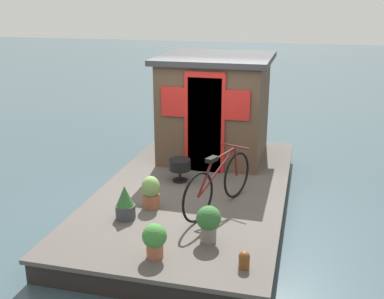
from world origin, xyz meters
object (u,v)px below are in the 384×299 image
(potted_plant_succulent, at_px, (155,239))
(potted_plant_geranium, at_px, (209,221))
(charcoal_grill, at_px, (180,166))
(potted_plant_basil, at_px, (151,192))
(mooring_bollard, at_px, (244,259))
(bicycle, at_px, (218,183))
(potted_plant_thyme, at_px, (125,203))
(houseboat_cabin, at_px, (215,106))

(potted_plant_succulent, bearing_deg, potted_plant_geranium, -45.83)
(charcoal_grill, bearing_deg, potted_plant_basil, 172.79)
(mooring_bollard, bearing_deg, potted_plant_basil, 50.51)
(bicycle, bearing_deg, potted_plant_succulent, 162.56)
(bicycle, relative_size, charcoal_grill, 4.28)
(potted_plant_thyme, bearing_deg, mooring_bollard, -115.39)
(potted_plant_geranium, bearing_deg, potted_plant_succulent, 134.17)
(bicycle, xyz_separation_m, potted_plant_thyme, (-0.65, 1.21, -0.17))
(bicycle, distance_m, potted_plant_succulent, 1.61)
(potted_plant_basil, xyz_separation_m, charcoal_grill, (1.11, -0.14, 0.03))
(bicycle, distance_m, potted_plant_thyme, 1.38)
(bicycle, bearing_deg, mooring_bollard, -158.23)
(potted_plant_basil, relative_size, potted_plant_geranium, 1.01)
(potted_plant_basil, distance_m, charcoal_grill, 1.11)
(potted_plant_basil, relative_size, potted_plant_succulent, 1.13)
(potted_plant_thyme, bearing_deg, potted_plant_succulent, -140.21)
(potted_plant_succulent, bearing_deg, bicycle, -17.44)
(potted_plant_basil, xyz_separation_m, potted_plant_thyme, (-0.44, 0.23, -0.01))
(potted_plant_succulent, height_order, charcoal_grill, potted_plant_succulent)
(bicycle, height_order, potted_plant_succulent, bicycle)
(potted_plant_basil, height_order, potted_plant_geranium, potted_plant_basil)
(potted_plant_geranium, height_order, charcoal_grill, potted_plant_geranium)
(potted_plant_basil, xyz_separation_m, mooring_bollard, (-1.30, -1.58, -0.14))
(potted_plant_geranium, relative_size, potted_plant_thyme, 0.98)
(potted_plant_basil, relative_size, mooring_bollard, 2.27)
(houseboat_cabin, xyz_separation_m, charcoal_grill, (-1.51, 0.30, -0.71))
(potted_plant_succulent, relative_size, charcoal_grill, 1.11)
(potted_plant_geranium, xyz_separation_m, potted_plant_thyme, (0.35, 1.28, -0.05))
(potted_plant_succulent, bearing_deg, houseboat_cabin, 0.91)
(potted_plant_succulent, distance_m, potted_plant_thyme, 1.14)
(bicycle, relative_size, potted_plant_geranium, 3.41)
(potted_plant_basil, height_order, potted_plant_thyme, potted_plant_thyme)
(potted_plant_basil, distance_m, potted_plant_succulent, 1.41)
(bicycle, bearing_deg, potted_plant_geranium, -176.08)
(bicycle, relative_size, potted_plant_thyme, 3.36)
(charcoal_grill, bearing_deg, potted_plant_thyme, 166.52)
(potted_plant_thyme, bearing_deg, bicycle, -61.87)
(houseboat_cabin, height_order, potted_plant_geranium, houseboat_cabin)
(potted_plant_succulent, height_order, mooring_bollard, potted_plant_succulent)
(mooring_bollard, bearing_deg, potted_plant_thyme, 64.61)
(potted_plant_basil, xyz_separation_m, potted_plant_succulent, (-1.32, -0.50, -0.01))
(bicycle, xyz_separation_m, mooring_bollard, (-1.51, -0.60, -0.29))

